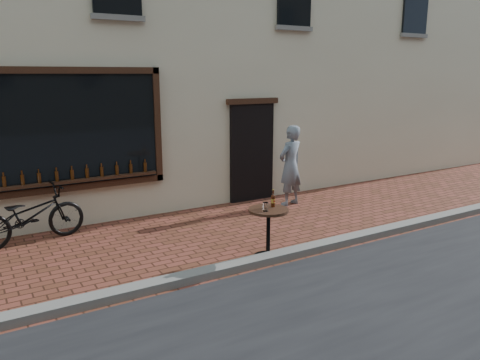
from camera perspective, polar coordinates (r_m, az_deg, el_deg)
ground at (r=7.12m, az=3.24°, el=-10.76°), size 90.00×90.00×0.00m
kerb at (r=7.25m, az=2.36°, el=-9.79°), size 90.00×0.25×0.12m
cargo_bicycle at (r=8.73m, az=-24.54°, el=-3.98°), size 2.23×0.95×1.04m
bistro_table at (r=7.33m, az=3.50°, el=-5.26°), size 0.63×0.63×1.08m
pedestrian at (r=10.30m, az=6.17°, el=1.76°), size 0.73×0.56×1.77m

